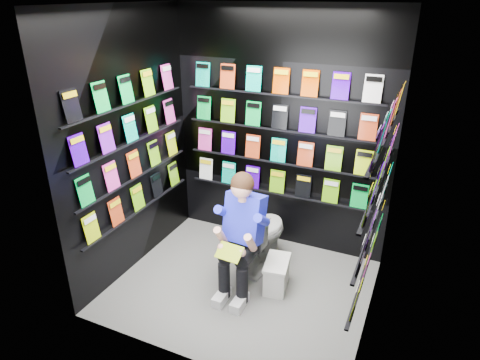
% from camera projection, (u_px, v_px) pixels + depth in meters
% --- Properties ---
extents(floor, '(2.40, 2.40, 0.00)m').
position_uv_depth(floor, '(241.00, 286.00, 4.25)').
color(floor, slate).
rests_on(floor, ground).
extents(ceiling, '(2.40, 2.40, 0.00)m').
position_uv_depth(ceiling, '(242.00, 4.00, 3.19)').
color(ceiling, white).
rests_on(ceiling, floor).
extents(wall_back, '(2.40, 0.04, 2.60)m').
position_uv_depth(wall_back, '(280.00, 133.00, 4.55)').
color(wall_back, black).
rests_on(wall_back, floor).
extents(wall_front, '(2.40, 0.04, 2.60)m').
position_uv_depth(wall_front, '(181.00, 215.00, 2.89)').
color(wall_front, black).
rests_on(wall_front, floor).
extents(wall_left, '(0.04, 2.00, 2.60)m').
position_uv_depth(wall_left, '(130.00, 146.00, 4.17)').
color(wall_left, black).
rests_on(wall_left, floor).
extents(wall_right, '(0.04, 2.00, 2.60)m').
position_uv_depth(wall_right, '(385.00, 189.00, 3.27)').
color(wall_right, black).
rests_on(wall_right, floor).
extents(comics_back, '(2.10, 0.06, 1.37)m').
position_uv_depth(comics_back, '(279.00, 134.00, 4.53)').
color(comics_back, '#BE3D18').
rests_on(comics_back, wall_back).
extents(comics_left, '(0.06, 1.70, 1.37)m').
position_uv_depth(comics_left, '(132.00, 146.00, 4.16)').
color(comics_left, '#BE3D18').
rests_on(comics_left, wall_left).
extents(comics_right, '(0.06, 1.70, 1.37)m').
position_uv_depth(comics_right, '(381.00, 188.00, 3.28)').
color(comics_right, '#BE3D18').
rests_on(comics_right, wall_right).
extents(toilet, '(0.48, 0.78, 0.73)m').
position_uv_depth(toilet, '(260.00, 234.00, 4.46)').
color(toilet, white).
rests_on(toilet, floor).
extents(longbox, '(0.26, 0.40, 0.27)m').
position_uv_depth(longbox, '(277.00, 275.00, 4.19)').
color(longbox, silver).
rests_on(longbox, floor).
extents(longbox_lid, '(0.28, 0.42, 0.03)m').
position_uv_depth(longbox_lid, '(277.00, 263.00, 4.12)').
color(longbox_lid, silver).
rests_on(longbox_lid, longbox).
extents(reader, '(0.54, 0.74, 1.30)m').
position_uv_depth(reader, '(245.00, 218.00, 3.99)').
color(reader, '#1419E2').
rests_on(reader, toilet).
extents(held_comic, '(0.25, 0.16, 0.10)m').
position_uv_depth(held_comic, '(229.00, 252.00, 3.77)').
color(held_comic, green).
rests_on(held_comic, reader).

